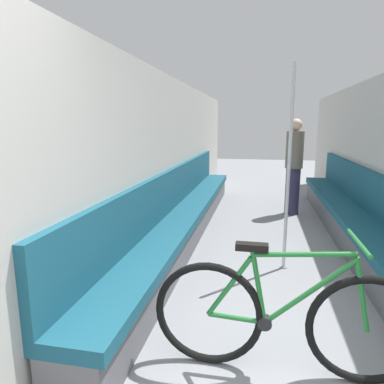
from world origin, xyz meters
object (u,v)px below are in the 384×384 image
at_px(passenger_standing, 294,166).
at_px(grab_pole_near, 289,173).
at_px(bench_seat_row_right, 358,224).
at_px(bicycle, 284,319).
at_px(bench_seat_row_left, 185,215).

bearing_deg(passenger_standing, grab_pole_near, 141.61).
height_order(bench_seat_row_right, grab_pole_near, grab_pole_near).
relative_size(bench_seat_row_right, passenger_standing, 3.77).
distance_m(bench_seat_row_right, passenger_standing, 1.83).
relative_size(grab_pole_near, passenger_standing, 1.31).
distance_m(bicycle, passenger_standing, 4.19).
bearing_deg(passenger_standing, bench_seat_row_right, 171.47).
height_order(bench_seat_row_left, bicycle, bench_seat_row_left).
height_order(bench_seat_row_left, grab_pole_near, grab_pole_near).
bearing_deg(grab_pole_near, bench_seat_row_right, 41.27).
relative_size(bench_seat_row_left, grab_pole_near, 2.87).
bearing_deg(bench_seat_row_right, bench_seat_row_left, 180.00).
xyz_separation_m(bench_seat_row_right, grab_pole_near, (-0.97, -0.85, 0.76)).
xyz_separation_m(bicycle, grab_pole_near, (0.11, 1.70, 0.69)).
xyz_separation_m(bench_seat_row_right, bicycle, (-1.08, -2.55, 0.07)).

